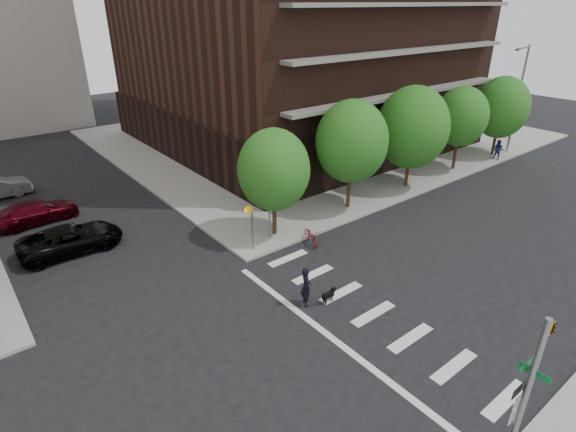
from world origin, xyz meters
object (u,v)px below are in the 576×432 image
dog_walker (306,287)px  pedestrian_far (498,150)px  scooter (311,236)px  parked_car_maroon (36,212)px  parked_car_black (71,239)px  traffic_signal (515,429)px

dog_walker → pedestrian_far: bearing=-54.0°
scooter → parked_car_maroon: bearing=150.0°
parked_car_black → pedestrian_far: (32.62, -6.43, 0.26)m
parked_car_black → dog_walker: size_ratio=2.79×
parked_car_black → scooter: (10.77, -7.43, -0.27)m
scooter → pedestrian_far: bearing=20.1°
traffic_signal → dog_walker: (1.61, 9.88, -1.75)m
scooter → pedestrian_far: size_ratio=1.04×
parked_car_black → parked_car_maroon: bearing=9.6°
traffic_signal → scooter: traffic_signal is taller
parked_car_maroon → dog_walker: size_ratio=2.53×
traffic_signal → scooter: bearing=68.4°
traffic_signal → parked_car_black: 22.14m
parked_car_black → dog_walker: (6.85, -11.55, 0.21)m
scooter → pedestrian_far: (21.84, 1.00, 0.53)m
dog_walker → scooter: bearing=-18.8°
traffic_signal → scooter: size_ratio=3.40×
traffic_signal → dog_walker: bearing=80.7°
parked_car_black → dog_walker: bearing=-147.4°
parked_car_maroon → pedestrian_far: 35.24m
parked_car_maroon → traffic_signal: bearing=-171.5°
dog_walker → pedestrian_far: size_ratio=1.12×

